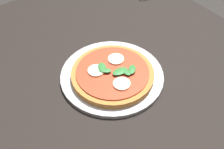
# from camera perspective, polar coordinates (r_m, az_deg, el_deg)

# --- Properties ---
(dining_table) EXTENTS (1.27, 1.09, 0.72)m
(dining_table) POSITION_cam_1_polar(r_m,az_deg,el_deg) (0.86, 0.75, -7.29)
(dining_table) COLOR black
(dining_table) RESTS_ON ground_plane
(serving_tray) EXTENTS (0.31, 0.31, 0.01)m
(serving_tray) POSITION_cam_1_polar(r_m,az_deg,el_deg) (0.82, 0.00, -0.19)
(serving_tray) COLOR #B2B2B7
(serving_tray) RESTS_ON dining_table
(pizza) EXTENTS (0.24, 0.24, 0.03)m
(pizza) POSITION_cam_1_polar(r_m,az_deg,el_deg) (0.80, 0.12, 0.16)
(pizza) COLOR #B27033
(pizza) RESTS_ON serving_tray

